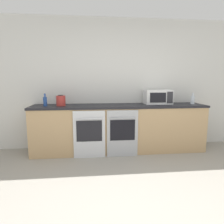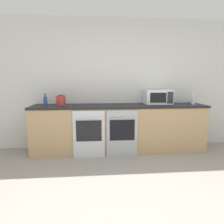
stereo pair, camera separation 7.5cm
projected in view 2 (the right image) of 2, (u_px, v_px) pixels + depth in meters
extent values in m
plane|color=gray|center=(144.00, 220.00, 1.98)|extent=(16.00, 16.00, 0.00)
cube|color=silver|center=(117.00, 84.00, 4.11)|extent=(10.00, 0.06, 2.60)
cube|color=tan|center=(119.00, 129.00, 3.91)|extent=(3.30, 0.61, 0.87)
cube|color=black|center=(119.00, 106.00, 3.84)|extent=(3.32, 0.64, 0.04)
cube|color=silver|center=(89.00, 134.00, 3.55)|extent=(0.56, 0.03, 0.85)
cube|color=black|center=(89.00, 131.00, 3.52)|extent=(0.45, 0.01, 0.38)
cylinder|color=silver|center=(89.00, 119.00, 3.46)|extent=(0.46, 0.02, 0.02)
cube|color=#A8AAAF|center=(122.00, 134.00, 3.60)|extent=(0.56, 0.03, 0.85)
cube|color=black|center=(122.00, 130.00, 3.57)|extent=(0.45, 0.01, 0.38)
cylinder|color=#A8AAAF|center=(123.00, 118.00, 3.51)|extent=(0.46, 0.02, 0.02)
cube|color=silver|center=(158.00, 97.00, 3.99)|extent=(0.53, 0.34, 0.28)
cube|color=black|center=(158.00, 98.00, 3.82)|extent=(0.32, 0.01, 0.19)
cube|color=#2D2D33|center=(170.00, 98.00, 3.84)|extent=(0.12, 0.01, 0.22)
cylinder|color=#234793|center=(45.00, 102.00, 3.66)|extent=(0.07, 0.07, 0.17)
cylinder|color=#234793|center=(45.00, 95.00, 3.65)|extent=(0.03, 0.03, 0.06)
cylinder|color=silver|center=(193.00, 100.00, 3.93)|extent=(0.08, 0.08, 0.16)
cylinder|color=silver|center=(194.00, 94.00, 3.92)|extent=(0.03, 0.03, 0.06)
cylinder|color=#B2332D|center=(61.00, 101.00, 3.72)|extent=(0.17, 0.17, 0.19)
cylinder|color=#262628|center=(61.00, 95.00, 3.70)|extent=(0.09, 0.09, 0.01)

